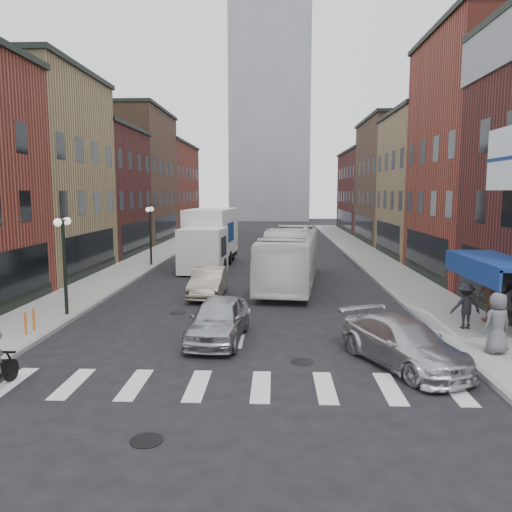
% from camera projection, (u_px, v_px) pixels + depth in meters
% --- Properties ---
extents(ground, '(160.00, 160.00, 0.00)m').
position_uv_depth(ground, '(239.00, 351.00, 16.28)').
color(ground, black).
rests_on(ground, ground).
extents(sidewalk_left, '(3.00, 74.00, 0.15)m').
position_uv_depth(sidewalk_left, '(150.00, 258.00, 38.40)').
color(sidewalk_left, gray).
rests_on(sidewalk_left, ground).
extents(sidewalk_right, '(3.00, 74.00, 0.15)m').
position_uv_depth(sidewalk_right, '(372.00, 259.00, 37.74)').
color(sidewalk_right, gray).
rests_on(sidewalk_right, ground).
extents(curb_left, '(0.20, 74.00, 0.16)m').
position_uv_depth(curb_left, '(169.00, 259.00, 38.35)').
color(curb_left, gray).
rests_on(curb_left, ground).
extents(curb_right, '(0.20, 74.00, 0.16)m').
position_uv_depth(curb_right, '(352.00, 260.00, 37.80)').
color(curb_right, gray).
rests_on(curb_right, ground).
extents(crosswalk_stripes, '(12.00, 2.20, 0.01)m').
position_uv_depth(crosswalk_stripes, '(231.00, 386.00, 13.30)').
color(crosswalk_stripes, silver).
rests_on(crosswalk_stripes, ground).
extents(bldg_left_mid_a, '(10.30, 10.20, 12.30)m').
position_uv_depth(bldg_left_mid_a, '(7.00, 175.00, 29.94)').
color(bldg_left_mid_a, '#937C51').
rests_on(bldg_left_mid_a, ground).
extents(bldg_left_mid_b, '(10.30, 10.20, 10.30)m').
position_uv_depth(bldg_left_mid_b, '(74.00, 192.00, 39.98)').
color(bldg_left_mid_b, '#441A18').
rests_on(bldg_left_mid_b, ground).
extents(bldg_left_far_a, '(10.30, 12.20, 13.30)m').
position_uv_depth(bldg_left_far_a, '(117.00, 177.00, 50.69)').
color(bldg_left_far_a, brown).
rests_on(bldg_left_far_a, ground).
extents(bldg_left_far_b, '(10.30, 16.20, 11.30)m').
position_uv_depth(bldg_left_far_b, '(151.00, 188.00, 64.69)').
color(bldg_left_far_b, maroon).
rests_on(bldg_left_far_b, ground).
extents(bldg_right_mid_b, '(10.30, 10.20, 11.30)m').
position_uv_depth(bldg_right_mid_b, '(454.00, 185.00, 38.75)').
color(bldg_right_mid_b, '#937C51').
rests_on(bldg_right_mid_b, ground).
extents(bldg_right_far_a, '(10.30, 12.20, 12.30)m').
position_uv_depth(bldg_right_far_a, '(415.00, 181.00, 49.58)').
color(bldg_right_far_a, brown).
rests_on(bldg_right_far_a, ground).
extents(bldg_right_far_b, '(10.30, 16.20, 10.30)m').
position_uv_depth(bldg_right_far_b, '(384.00, 191.00, 63.58)').
color(bldg_right_far_b, '#441A18').
rests_on(bldg_right_far_b, ground).
extents(awning_blue, '(1.80, 5.00, 0.78)m').
position_uv_depth(awning_blue, '(489.00, 262.00, 18.07)').
color(awning_blue, navy).
rests_on(awning_blue, ground).
extents(billboard_sign, '(1.52, 3.00, 3.70)m').
position_uv_depth(billboard_sign, '(512.00, 160.00, 15.65)').
color(billboard_sign, black).
rests_on(billboard_sign, ground).
extents(distant_tower, '(14.00, 14.00, 50.00)m').
position_uv_depth(distant_tower, '(270.00, 81.00, 90.35)').
color(distant_tower, '#9399A0').
rests_on(distant_tower, ground).
extents(streetlamp_near, '(0.32, 1.22, 4.11)m').
position_uv_depth(streetlamp_near, '(64.00, 247.00, 20.15)').
color(streetlamp_near, black).
rests_on(streetlamp_near, ground).
extents(streetlamp_far, '(0.32, 1.22, 4.11)m').
position_uv_depth(streetlamp_far, '(150.00, 225.00, 34.03)').
color(streetlamp_far, black).
rests_on(streetlamp_far, ground).
extents(bike_rack, '(0.08, 0.68, 0.80)m').
position_uv_depth(bike_rack, '(30.00, 322.00, 17.79)').
color(bike_rack, '#D8590C').
rests_on(bike_rack, sidewalk_left).
extents(box_truck, '(3.33, 9.27, 3.94)m').
position_uv_depth(box_truck, '(209.00, 239.00, 34.12)').
color(box_truck, silver).
rests_on(box_truck, ground).
extents(transit_bus, '(3.86, 11.47, 3.13)m').
position_uv_depth(transit_bus, '(290.00, 257.00, 27.63)').
color(transit_bus, white).
rests_on(transit_bus, ground).
extents(sedan_left_near, '(2.12, 4.54, 1.50)m').
position_uv_depth(sedan_left_near, '(219.00, 319.00, 17.34)').
color(sedan_left_near, '#AAABAF').
rests_on(sedan_left_near, ground).
extents(sedan_left_far, '(1.57, 4.34, 1.42)m').
position_uv_depth(sedan_left_far, '(209.00, 282.00, 24.60)').
color(sedan_left_far, '#A89B88').
rests_on(sedan_left_far, ground).
extents(curb_car, '(3.69, 5.12, 1.38)m').
position_uv_depth(curb_car, '(403.00, 343.00, 14.81)').
color(curb_car, silver).
rests_on(curb_car, ground).
extents(ped_right_a, '(1.14, 0.64, 1.69)m').
position_uv_depth(ped_right_a, '(466.00, 306.00, 18.27)').
color(ped_right_a, black).
rests_on(ped_right_a, sidewalk_right).
extents(ped_right_b, '(1.20, 0.68, 1.96)m').
position_uv_depth(ped_right_b, '(491.00, 297.00, 19.20)').
color(ped_right_b, brown).
rests_on(ped_right_b, sidewalk_right).
extents(ped_right_c, '(1.09, 0.89, 1.92)m').
position_uv_depth(ped_right_c, '(497.00, 323.00, 15.43)').
color(ped_right_c, '#56585D').
rests_on(ped_right_c, sidewalk_right).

